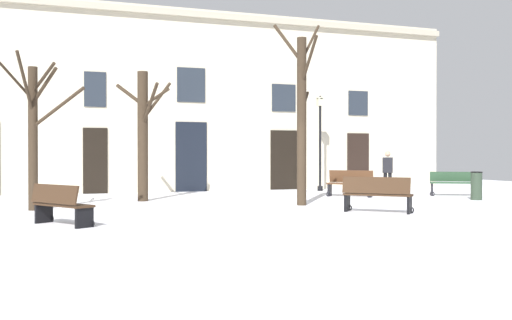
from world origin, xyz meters
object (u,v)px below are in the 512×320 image
Objects in this scene: bench_back_to_back_right at (61,205)px; bench_near_center_tree at (453,183)px; bench_facing_shops at (377,194)px; tree_center at (34,128)px; bench_back_to_back_left at (350,183)px; litter_bin at (476,186)px; tree_foreground at (302,115)px; streetlamp at (320,133)px; tree_right_of_center at (143,132)px; person_strolling at (388,170)px.

bench_back_to_back_right is 14.44m from bench_near_center_tree.
bench_near_center_tree is (5.92, 4.52, -0.01)m from bench_facing_shops.
tree_center reaches higher than bench_back_to_back_left.
tree_center reaches higher than litter_bin.
streetlamp is (3.62, 6.10, -0.28)m from tree_foreground.
tree_right_of_center is 6.94m from bench_back_to_back_right.
bench_back_to_back_left reaches higher than bench_facing_shops.
person_strolling is at bearing 150.41° from bench_near_center_tree.
tree_center is 2.54× the size of person_strolling.
litter_bin is 6.04m from bench_facing_shops.
tree_foreground reaches higher than bench_back_to_back_left.
tree_foreground reaches higher than bench_facing_shops.
tree_center is 2.62× the size of bench_facing_shops.
litter_bin is at bearing -108.68° from bench_back_to_back_right.
person_strolling reaches higher than litter_bin.
tree_foreground is 3.33× the size of bench_back_to_back_right.
tree_foreground is 3.47× the size of bench_facing_shops.
bench_near_center_tree is at bearing -101.96° from bench_back_to_back_right.
tree_foreground is at bearing -28.09° from bench_facing_shops.
tree_right_of_center is at bearing -55.37° from bench_back_to_back_right.
bench_facing_shops is at bearing -107.30° from streetlamp.
tree_foreground is 3.42× the size of bench_near_center_tree.
tree_foreground reaches higher than tree_center.
bench_near_center_tree is (3.15, -4.36, -1.92)m from streetlamp.
tree_right_of_center is at bearing 41.17° from person_strolling.
person_strolling is at bearing 13.59° from tree_center.
bench_back_to_back_right is at bearing -139.45° from streetlamp.
bench_facing_shops is (-2.26, -5.48, 0.00)m from bench_back_to_back_left.
bench_back_to_back_left is at bearing -67.61° from bench_facing_shops.
bench_back_to_back_left is 0.89× the size of bench_back_to_back_right.
bench_facing_shops is at bearing -119.84° from bench_back_to_back_right.
bench_facing_shops is (-5.40, -2.69, 0.01)m from litter_bin.
tree_center is 2.59× the size of bench_near_center_tree.
streetlamp is 13.98m from bench_back_to_back_right.
bench_back_to_back_left reaches higher than bench_back_to_back_right.
bench_facing_shops is 8.30m from person_strolling.
tree_center is 9.21m from bench_facing_shops.
tree_right_of_center is at bearing -159.41° from streetlamp.
streetlamp is at bearing 158.06° from bench_near_center_tree.
tree_center is 13.35m from person_strolling.
bench_near_center_tree is at bearing -54.12° from streetlamp.
bench_back_to_back_left is (3.12, 2.70, -2.19)m from tree_foreground.
bench_back_to_back_right is at bearing -167.97° from litter_bin.
litter_bin is at bearing -17.66° from tree_right_of_center.
bench_facing_shops is at bearing -50.39° from tree_right_of_center.
streetlamp is 2.45× the size of bench_near_center_tree.
tree_right_of_center is at bearing -140.01° from bench_back_to_back_left.
bench_near_center_tree is at bearing 154.25° from person_strolling.
tree_foreground is 7.33m from bench_near_center_tree.
streetlamp is 2.49× the size of bench_facing_shops.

